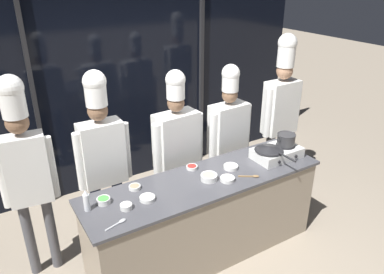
{
  "coord_description": "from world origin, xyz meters",
  "views": [
    {
      "loc": [
        -1.74,
        -2.59,
        2.78
      ],
      "look_at": [
        0.0,
        0.25,
        1.25
      ],
      "focal_mm": 35.0,
      "sensor_mm": 36.0,
      "label": 1
    }
  ],
  "objects_px": {
    "portable_stove": "(277,153)",
    "frying_pan": "(269,148)",
    "prep_bowl_mushrooms": "(135,187)",
    "prep_bowl_garlic": "(126,206)",
    "prep_bowl_chicken": "(231,167)",
    "chef_sous": "(102,152)",
    "chef_apprentice": "(281,105)",
    "chef_head": "(25,163)",
    "prep_bowl_scallions": "(104,200)",
    "prep_bowl_onion": "(147,198)",
    "serving_spoon_slotted": "(119,223)",
    "prep_bowl_bell_pepper": "(192,167)",
    "stock_pot": "(286,139)",
    "chef_line": "(177,143)",
    "squeeze_bottle_clear": "(86,201)",
    "chef_pastry": "(228,131)",
    "serving_spoon_solid": "(252,176)",
    "prep_bowl_ginger": "(209,177)",
    "prep_bowl_shrimp": "(227,179)"
  },
  "relations": [
    {
      "from": "portable_stove",
      "to": "frying_pan",
      "type": "bearing_deg",
      "value": -177.83
    },
    {
      "from": "prep_bowl_mushrooms",
      "to": "prep_bowl_garlic",
      "type": "distance_m",
      "value": 0.31
    },
    {
      "from": "portable_stove",
      "to": "prep_bowl_chicken",
      "type": "xyz_separation_m",
      "value": [
        -0.56,
        0.07,
        -0.04
      ]
    },
    {
      "from": "chef_sous",
      "to": "chef_apprentice",
      "type": "bearing_deg",
      "value": 178.85
    },
    {
      "from": "chef_head",
      "to": "prep_bowl_chicken",
      "type": "bearing_deg",
      "value": 168.44
    },
    {
      "from": "prep_bowl_scallions",
      "to": "chef_head",
      "type": "height_order",
      "value": "chef_head"
    },
    {
      "from": "chef_head",
      "to": "chef_apprentice",
      "type": "distance_m",
      "value": 2.99
    },
    {
      "from": "prep_bowl_onion",
      "to": "serving_spoon_slotted",
      "type": "bearing_deg",
      "value": -151.55
    },
    {
      "from": "prep_bowl_bell_pepper",
      "to": "prep_bowl_onion",
      "type": "height_order",
      "value": "prep_bowl_onion"
    },
    {
      "from": "stock_pot",
      "to": "chef_line",
      "type": "distance_m",
      "value": 1.18
    },
    {
      "from": "squeeze_bottle_clear",
      "to": "chef_apprentice",
      "type": "bearing_deg",
      "value": 10.37
    },
    {
      "from": "prep_bowl_garlic",
      "to": "squeeze_bottle_clear",
      "type": "bearing_deg",
      "value": 151.7
    },
    {
      "from": "prep_bowl_bell_pepper",
      "to": "chef_apprentice",
      "type": "height_order",
      "value": "chef_apprentice"
    },
    {
      "from": "prep_bowl_mushrooms",
      "to": "chef_sous",
      "type": "distance_m",
      "value": 0.51
    },
    {
      "from": "frying_pan",
      "to": "prep_bowl_mushrooms",
      "type": "xyz_separation_m",
      "value": [
        -1.43,
        0.23,
        -0.12
      ]
    },
    {
      "from": "squeeze_bottle_clear",
      "to": "chef_apprentice",
      "type": "xyz_separation_m",
      "value": [
        2.64,
        0.48,
        0.21
      ]
    },
    {
      "from": "prep_bowl_onion",
      "to": "chef_pastry",
      "type": "bearing_deg",
      "value": 24.84
    },
    {
      "from": "portable_stove",
      "to": "chef_line",
      "type": "height_order",
      "value": "chef_line"
    },
    {
      "from": "prep_bowl_mushrooms",
      "to": "chef_pastry",
      "type": "distance_m",
      "value": 1.42
    },
    {
      "from": "prep_bowl_mushrooms",
      "to": "prep_bowl_garlic",
      "type": "height_order",
      "value": "prep_bowl_garlic"
    },
    {
      "from": "portable_stove",
      "to": "chef_apprentice",
      "type": "distance_m",
      "value": 0.9
    },
    {
      "from": "serving_spoon_solid",
      "to": "chef_head",
      "type": "height_order",
      "value": "chef_head"
    },
    {
      "from": "prep_bowl_bell_pepper",
      "to": "prep_bowl_scallions",
      "type": "bearing_deg",
      "value": -173.22
    },
    {
      "from": "prep_bowl_ginger",
      "to": "chef_line",
      "type": "distance_m",
      "value": 0.65
    },
    {
      "from": "portable_stove",
      "to": "prep_bowl_scallions",
      "type": "bearing_deg",
      "value": 175.29
    },
    {
      "from": "stock_pot",
      "to": "serving_spoon_slotted",
      "type": "bearing_deg",
      "value": -174.75
    },
    {
      "from": "chef_head",
      "to": "chef_sous",
      "type": "distance_m",
      "value": 0.69
    },
    {
      "from": "prep_bowl_mushrooms",
      "to": "chef_pastry",
      "type": "xyz_separation_m",
      "value": [
        1.36,
        0.4,
        0.11
      ]
    },
    {
      "from": "stock_pot",
      "to": "prep_bowl_shrimp",
      "type": "height_order",
      "value": "stock_pot"
    },
    {
      "from": "prep_bowl_ginger",
      "to": "prep_bowl_shrimp",
      "type": "bearing_deg",
      "value": -36.97
    },
    {
      "from": "prep_bowl_shrimp",
      "to": "prep_bowl_bell_pepper",
      "type": "height_order",
      "value": "prep_bowl_shrimp"
    },
    {
      "from": "prep_bowl_garlic",
      "to": "prep_bowl_onion",
      "type": "distance_m",
      "value": 0.21
    },
    {
      "from": "frying_pan",
      "to": "prep_bowl_ginger",
      "type": "relative_size",
      "value": 3.22
    },
    {
      "from": "prep_bowl_scallions",
      "to": "serving_spoon_solid",
      "type": "distance_m",
      "value": 1.43
    },
    {
      "from": "serving_spoon_solid",
      "to": "chef_apprentice",
      "type": "distance_m",
      "value": 1.38
    },
    {
      "from": "serving_spoon_slotted",
      "to": "chef_line",
      "type": "relative_size",
      "value": 0.11
    },
    {
      "from": "prep_bowl_mushrooms",
      "to": "chef_apprentice",
      "type": "bearing_deg",
      "value": 10.09
    },
    {
      "from": "squeeze_bottle_clear",
      "to": "prep_bowl_garlic",
      "type": "distance_m",
      "value": 0.33
    },
    {
      "from": "squeeze_bottle_clear",
      "to": "chef_sous",
      "type": "relative_size",
      "value": 0.1
    },
    {
      "from": "chef_sous",
      "to": "chef_line",
      "type": "relative_size",
      "value": 1.06
    },
    {
      "from": "prep_bowl_ginger",
      "to": "chef_sous",
      "type": "height_order",
      "value": "chef_sous"
    },
    {
      "from": "stock_pot",
      "to": "chef_line",
      "type": "xyz_separation_m",
      "value": [
        -0.98,
        0.64,
        -0.05
      ]
    },
    {
      "from": "chef_head",
      "to": "chef_line",
      "type": "relative_size",
      "value": 1.09
    },
    {
      "from": "serving_spoon_slotted",
      "to": "chef_sous",
      "type": "distance_m",
      "value": 0.89
    },
    {
      "from": "prep_bowl_shrimp",
      "to": "prep_bowl_onion",
      "type": "distance_m",
      "value": 0.8
    },
    {
      "from": "prep_bowl_scallions",
      "to": "prep_bowl_mushrooms",
      "type": "bearing_deg",
      "value": 12.15
    },
    {
      "from": "prep_bowl_shrimp",
      "to": "prep_bowl_bell_pepper",
      "type": "xyz_separation_m",
      "value": [
        -0.17,
        0.38,
        -0.0
      ]
    },
    {
      "from": "prep_bowl_ginger",
      "to": "chef_sous",
      "type": "bearing_deg",
      "value": 140.5
    },
    {
      "from": "portable_stove",
      "to": "stock_pot",
      "type": "distance_m",
      "value": 0.18
    },
    {
      "from": "squeeze_bottle_clear",
      "to": "prep_bowl_shrimp",
      "type": "relative_size",
      "value": 1.41
    }
  ]
}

